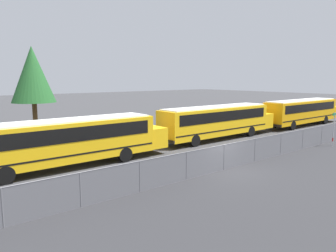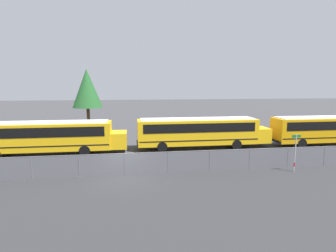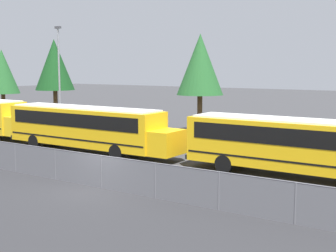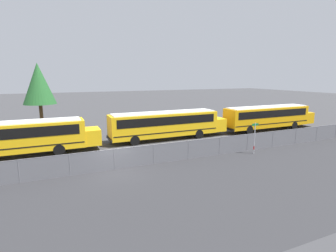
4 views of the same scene
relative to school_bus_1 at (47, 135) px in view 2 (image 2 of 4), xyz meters
name	(u,v)px [view 2 (image 2 of 4)]	position (x,y,z in m)	size (l,w,h in m)	color
ground_plane	(125,175)	(7.09, -6.58, -1.82)	(200.00, 200.00, 0.00)	#38383A
road_strip	(122,216)	(7.09, -12.58, -1.82)	(102.47, 12.00, 0.01)	#2B2B2D
fence	(125,164)	(7.09, -6.58, -1.01)	(68.54, 0.07, 1.59)	#9EA0A5
school_bus_1	(47,135)	(0.00, 0.00, 0.00)	(13.54, 2.47, 3.05)	yellow
school_bus_2	(200,130)	(14.49, 0.58, 0.00)	(13.54, 2.47, 3.05)	yellow
school_bus_3	(331,128)	(28.63, 0.11, 0.00)	(13.54, 2.47, 3.05)	orange
street_sign	(295,152)	(19.45, -7.58, -0.32)	(0.70, 0.09, 2.82)	#B7B7BC
tree_0	(87,89)	(1.75, 12.14, 4.07)	(4.00, 4.00, 8.52)	#51381E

